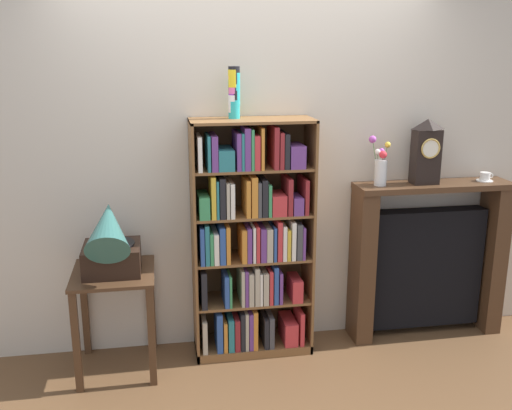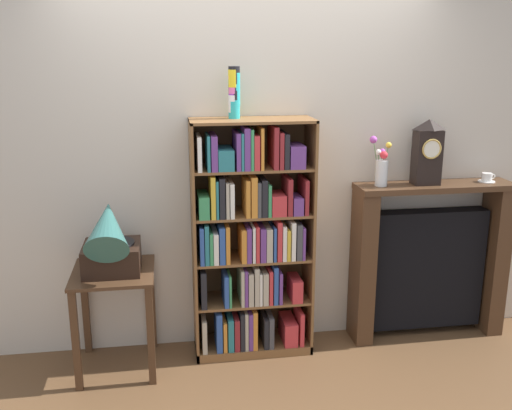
{
  "view_description": "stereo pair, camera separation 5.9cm",
  "coord_description": "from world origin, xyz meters",
  "px_view_note": "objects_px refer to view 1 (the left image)",
  "views": [
    {
      "loc": [
        -0.61,
        -3.56,
        2.07
      ],
      "look_at": [
        0.03,
        0.14,
        1.05
      ],
      "focal_mm": 41.15,
      "sensor_mm": 36.0,
      "label": 1
    },
    {
      "loc": [
        -0.55,
        -3.57,
        2.07
      ],
      "look_at": [
        0.03,
        0.14,
        1.05
      ],
      "focal_mm": 41.15,
      "sensor_mm": 36.0,
      "label": 2
    }
  ],
  "objects_px": {
    "fireplace_mantel": "(426,260)",
    "cup_stack": "(234,93)",
    "side_table_left": "(115,296)",
    "teacup_with_saucer": "(485,177)",
    "gramophone": "(110,242)",
    "mantel_clock": "(426,152)",
    "flower_vase": "(380,166)",
    "bookshelf": "(251,246)"
  },
  "relations": [
    {
      "from": "fireplace_mantel",
      "to": "cup_stack",
      "type": "bearing_deg",
      "value": -179.89
    },
    {
      "from": "side_table_left",
      "to": "teacup_with_saucer",
      "type": "relative_size",
      "value": 5.63
    },
    {
      "from": "side_table_left",
      "to": "gramophone",
      "type": "height_order",
      "value": "gramophone"
    },
    {
      "from": "gramophone",
      "to": "mantel_clock",
      "type": "bearing_deg",
      "value": 5.53
    },
    {
      "from": "fireplace_mantel",
      "to": "teacup_with_saucer",
      "type": "distance_m",
      "value": 0.72
    },
    {
      "from": "cup_stack",
      "to": "gramophone",
      "type": "bearing_deg",
      "value": -164.15
    },
    {
      "from": "cup_stack",
      "to": "flower_vase",
      "type": "bearing_deg",
      "value": -0.72
    },
    {
      "from": "gramophone",
      "to": "flower_vase",
      "type": "relative_size",
      "value": 1.64
    },
    {
      "from": "gramophone",
      "to": "mantel_clock",
      "type": "xyz_separation_m",
      "value": [
        2.13,
        0.21,
        0.46
      ]
    },
    {
      "from": "side_table_left",
      "to": "flower_vase",
      "type": "distance_m",
      "value": 1.97
    },
    {
      "from": "mantel_clock",
      "to": "teacup_with_saucer",
      "type": "height_order",
      "value": "mantel_clock"
    },
    {
      "from": "bookshelf",
      "to": "teacup_with_saucer",
      "type": "distance_m",
      "value": 1.73
    },
    {
      "from": "cup_stack",
      "to": "teacup_with_saucer",
      "type": "relative_size",
      "value": 2.69
    },
    {
      "from": "cup_stack",
      "to": "fireplace_mantel",
      "type": "xyz_separation_m",
      "value": [
        1.4,
        0.0,
        -1.22
      ]
    },
    {
      "from": "cup_stack",
      "to": "flower_vase",
      "type": "relative_size",
      "value": 0.97
    },
    {
      "from": "side_table_left",
      "to": "gramophone",
      "type": "relative_size",
      "value": 1.23
    },
    {
      "from": "mantel_clock",
      "to": "teacup_with_saucer",
      "type": "relative_size",
      "value": 3.7
    },
    {
      "from": "fireplace_mantel",
      "to": "mantel_clock",
      "type": "distance_m",
      "value": 0.81
    },
    {
      "from": "bookshelf",
      "to": "teacup_with_saucer",
      "type": "relative_size",
      "value": 13.35
    },
    {
      "from": "flower_vase",
      "to": "teacup_with_saucer",
      "type": "relative_size",
      "value": 2.78
    },
    {
      "from": "teacup_with_saucer",
      "to": "fireplace_mantel",
      "type": "bearing_deg",
      "value": 176.45
    },
    {
      "from": "flower_vase",
      "to": "gramophone",
      "type": "bearing_deg",
      "value": -173.17
    },
    {
      "from": "teacup_with_saucer",
      "to": "mantel_clock",
      "type": "bearing_deg",
      "value": -179.74
    },
    {
      "from": "bookshelf",
      "to": "cup_stack",
      "type": "height_order",
      "value": "cup_stack"
    },
    {
      "from": "mantel_clock",
      "to": "side_table_left",
      "type": "bearing_deg",
      "value": -176.49
    },
    {
      "from": "side_table_left",
      "to": "mantel_clock",
      "type": "bearing_deg",
      "value": 3.51
    },
    {
      "from": "flower_vase",
      "to": "fireplace_mantel",
      "type": "bearing_deg",
      "value": 2.18
    },
    {
      "from": "gramophone",
      "to": "side_table_left",
      "type": "bearing_deg",
      "value": 90.0
    },
    {
      "from": "cup_stack",
      "to": "mantel_clock",
      "type": "xyz_separation_m",
      "value": [
        1.32,
        -0.02,
        -0.41
      ]
    },
    {
      "from": "cup_stack",
      "to": "flower_vase",
      "type": "xyz_separation_m",
      "value": [
        1.0,
        -0.01,
        -0.5
      ]
    },
    {
      "from": "bookshelf",
      "to": "flower_vase",
      "type": "relative_size",
      "value": 4.8
    },
    {
      "from": "side_table_left",
      "to": "mantel_clock",
      "type": "relative_size",
      "value": 1.52
    },
    {
      "from": "bookshelf",
      "to": "gramophone",
      "type": "distance_m",
      "value": 0.93
    },
    {
      "from": "gramophone",
      "to": "mantel_clock",
      "type": "distance_m",
      "value": 2.19
    },
    {
      "from": "bookshelf",
      "to": "mantel_clock",
      "type": "distance_m",
      "value": 1.36
    },
    {
      "from": "gramophone",
      "to": "teacup_with_saucer",
      "type": "relative_size",
      "value": 4.56
    },
    {
      "from": "fireplace_mantel",
      "to": "flower_vase",
      "type": "xyz_separation_m",
      "value": [
        -0.4,
        -0.02,
        0.72
      ]
    },
    {
      "from": "teacup_with_saucer",
      "to": "flower_vase",
      "type": "bearing_deg",
      "value": 179.38
    },
    {
      "from": "cup_stack",
      "to": "side_table_left",
      "type": "bearing_deg",
      "value": -169.22
    },
    {
      "from": "fireplace_mantel",
      "to": "flower_vase",
      "type": "relative_size",
      "value": 3.39
    },
    {
      "from": "bookshelf",
      "to": "teacup_with_saucer",
      "type": "xyz_separation_m",
      "value": [
        1.69,
        0.04,
        0.4
      ]
    },
    {
      "from": "flower_vase",
      "to": "bookshelf",
      "type": "bearing_deg",
      "value": -177.22
    }
  ]
}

